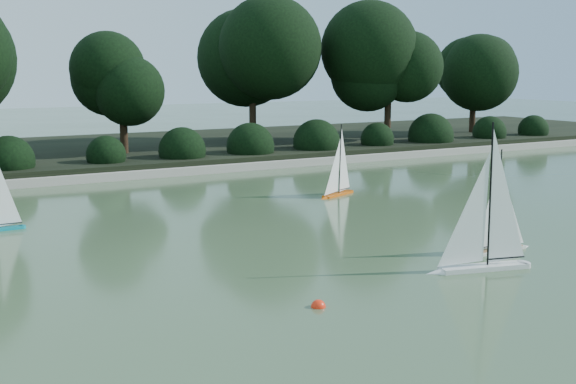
{
  "coord_description": "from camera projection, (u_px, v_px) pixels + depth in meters",
  "views": [
    {
      "loc": [
        -4.3,
        -6.56,
        2.44
      ],
      "look_at": [
        0.63,
        2.24,
        0.7
      ],
      "focal_mm": 45.0,
      "sensor_mm": 36.0,
      "label": 1
    }
  ],
  "objects": [
    {
      "name": "ground",
      "position": [
        336.0,
        287.0,
        8.12
      ],
      "size": [
        80.0,
        80.0,
        0.0
      ],
      "primitive_type": "plane",
      "color": "#3B5734",
      "rests_on": "ground"
    },
    {
      "name": "pond_coping",
      "position": [
        112.0,
        176.0,
        15.84
      ],
      "size": [
        40.0,
        0.35,
        0.18
      ],
      "primitive_type": "cube",
      "color": "gray",
      "rests_on": "ground"
    },
    {
      "name": "far_bank",
      "position": [
        71.0,
        155.0,
        19.27
      ],
      "size": [
        40.0,
        8.0,
        0.3
      ],
      "primitive_type": "cube",
      "color": "black",
      "rests_on": "ground"
    },
    {
      "name": "tree_line",
      "position": [
        130.0,
        60.0,
        18.1
      ],
      "size": [
        26.31,
        3.93,
        4.39
      ],
      "color": "black",
      "rests_on": "ground"
    },
    {
      "name": "shrub_hedge",
      "position": [
        101.0,
        156.0,
        16.55
      ],
      "size": [
        29.1,
        1.1,
        1.1
      ],
      "color": "black",
      "rests_on": "ground"
    },
    {
      "name": "sailboat_white_a",
      "position": [
        477.0,
        246.0,
        8.75
      ],
      "size": [
        1.4,
        0.54,
        1.92
      ],
      "color": "silver",
      "rests_on": "ground"
    },
    {
      "name": "sailboat_white_b",
      "position": [
        504.0,
        234.0,
        9.7
      ],
      "size": [
        1.08,
        0.21,
        1.47
      ],
      "color": "silver",
      "rests_on": "ground"
    },
    {
      "name": "sailboat_orange",
      "position": [
        336.0,
        184.0,
        13.87
      ],
      "size": [
        1.03,
        0.58,
        1.47
      ],
      "color": "#DA570B",
      "rests_on": "ground"
    },
    {
      "name": "race_buoy",
      "position": [
        318.0,
        307.0,
        7.45
      ],
      "size": [
        0.15,
        0.15,
        0.15
      ],
      "primitive_type": "sphere",
      "color": "#FA280D",
      "rests_on": "ground"
    }
  ]
}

